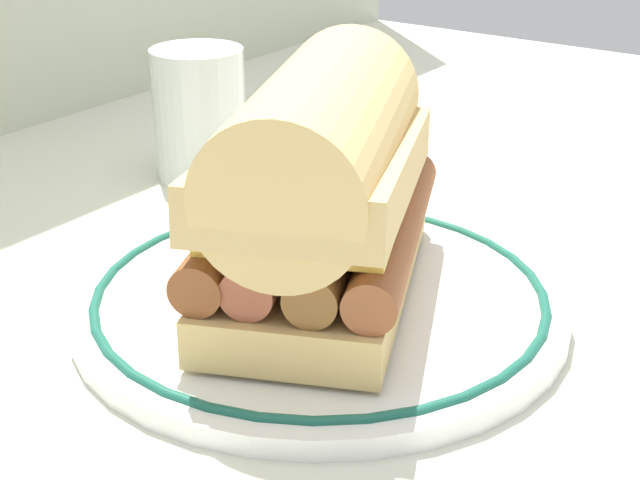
{
  "coord_description": "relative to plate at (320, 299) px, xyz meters",
  "views": [
    {
      "loc": [
        -0.37,
        -0.3,
        0.26
      ],
      "look_at": [
        0.02,
        -0.02,
        0.04
      ],
      "focal_mm": 53.64,
      "sensor_mm": 36.0,
      "label": 1
    }
  ],
  "objects": [
    {
      "name": "sausage_sandwich",
      "position": [
        -0.0,
        -0.0,
        0.07
      ],
      "size": [
        0.22,
        0.18,
        0.13
      ],
      "rotation": [
        0.0,
        0.0,
        0.41
      ],
      "color": "tan",
      "rests_on": "plate"
    },
    {
      "name": "drinking_glass",
      "position": [
        0.13,
        0.21,
        0.04
      ],
      "size": [
        0.07,
        0.07,
        0.1
      ],
      "color": "silver",
      "rests_on": "ground_plane"
    },
    {
      "name": "ground_plane",
      "position": [
        -0.02,
        0.02,
        -0.01
      ],
      "size": [
        1.5,
        1.5,
        0.0
      ],
      "primitive_type": "plane",
      "color": "beige"
    },
    {
      "name": "plate",
      "position": [
        0.0,
        0.0,
        0.0
      ],
      "size": [
        0.28,
        0.28,
        0.01
      ],
      "color": "white",
      "rests_on": "ground_plane"
    }
  ]
}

